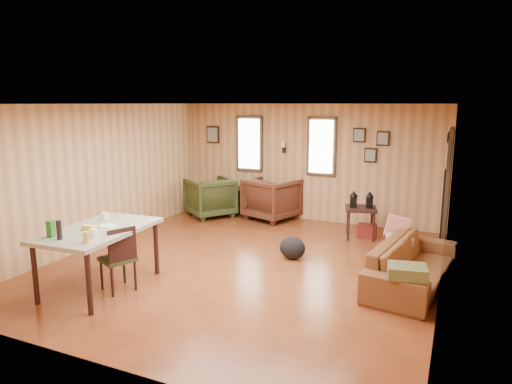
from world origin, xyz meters
TOP-DOWN VIEW (x-y plane):
  - room at (0.17, 0.27)m, footprint 5.54×6.04m
  - sofa at (2.40, 0.18)m, footprint 0.89×2.10m
  - recliner_brown at (-0.66, 2.71)m, footprint 1.17×1.13m
  - recliner_green at (-1.98, 2.40)m, footprint 1.19×1.21m
  - end_table at (-1.47, 2.87)m, footprint 0.71×0.68m
  - side_table at (1.31, 2.11)m, footprint 0.66×0.66m
  - cooler at (1.41, 2.22)m, footprint 0.35×0.26m
  - backpack at (0.57, 0.52)m, footprint 0.50×0.45m
  - sofa_pillows at (2.26, 0.08)m, footprint 0.76×1.90m
  - dining_table at (-1.35, -1.60)m, footprint 1.05×1.65m
  - dining_chair at (-1.04, -1.57)m, footprint 0.52×0.52m

SIDE VIEW (x-z plane):
  - cooler at x=1.41m, z-range 0.00..0.24m
  - backpack at x=0.57m, z-range 0.00..0.36m
  - sofa at x=2.40m, z-range 0.00..0.80m
  - end_table at x=-1.47m, z-range 0.04..0.76m
  - recliner_green at x=-1.98m, z-range 0.00..0.91m
  - recliner_brown at x=-0.66m, z-range 0.00..0.97m
  - dining_chair at x=-1.04m, z-range 0.05..0.92m
  - sofa_pillows at x=2.26m, z-range 0.32..0.70m
  - side_table at x=1.31m, z-range 0.16..1.03m
  - dining_table at x=-1.35m, z-range 0.22..1.27m
  - room at x=0.17m, z-range -0.02..2.43m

